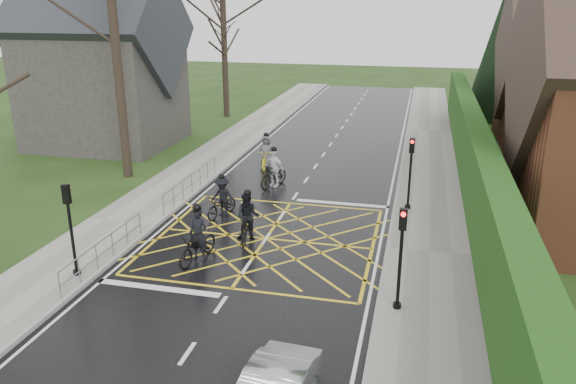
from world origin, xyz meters
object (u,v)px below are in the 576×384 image
at_px(cyclist_rear, 198,243).
at_px(cyclist_front, 274,172).
at_px(cyclist_mid, 222,201).
at_px(cyclist_lead, 266,156).
at_px(cyclist_back, 248,221).

xyz_separation_m(cyclist_rear, cyclist_front, (0.45, 8.46, 0.06)).
bearing_deg(cyclist_mid, cyclist_front, 92.53).
relative_size(cyclist_rear, cyclist_lead, 1.08).
distance_m(cyclist_rear, cyclist_front, 8.47).
distance_m(cyclist_back, cyclist_lead, 9.53).
xyz_separation_m(cyclist_rear, cyclist_mid, (-0.64, 4.21, -0.00)).
height_order(cyclist_back, cyclist_mid, cyclist_back).
bearing_deg(cyclist_mid, cyclist_back, -33.15).
relative_size(cyclist_back, cyclist_lead, 0.98).
distance_m(cyclist_rear, cyclist_back, 2.37).
height_order(cyclist_rear, cyclist_mid, cyclist_rear).
xyz_separation_m(cyclist_mid, cyclist_front, (1.09, 4.25, 0.06)).
relative_size(cyclist_back, cyclist_front, 1.00).
relative_size(cyclist_rear, cyclist_mid, 1.12).
bearing_deg(cyclist_mid, cyclist_rear, -64.37).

